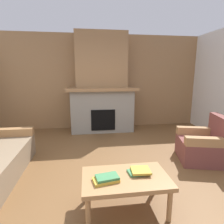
# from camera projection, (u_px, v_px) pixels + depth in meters

# --- Properties ---
(ground) EXTENTS (9.00, 9.00, 0.00)m
(ground) POSITION_uv_depth(u_px,v_px,m) (117.00, 179.00, 2.86)
(ground) COLOR brown
(wall_back_wood_panel) EXTENTS (6.00, 0.12, 2.70)m
(wall_back_wood_panel) POSITION_uv_depth(u_px,v_px,m) (101.00, 82.00, 5.50)
(wall_back_wood_panel) COLOR #997047
(wall_back_wood_panel) RESTS_ON ground
(fireplace) EXTENTS (1.90, 0.82, 2.70)m
(fireplace) POSITION_uv_depth(u_px,v_px,m) (102.00, 89.00, 5.17)
(fireplace) COLOR gray
(fireplace) RESTS_ON ground
(armchair) EXTENTS (0.93, 0.93, 0.85)m
(armchair) POSITION_uv_depth(u_px,v_px,m) (204.00, 145.00, 3.44)
(armchair) COLOR brown
(armchair) RESTS_ON ground
(coffee_table) EXTENTS (1.00, 0.60, 0.43)m
(coffee_table) POSITION_uv_depth(u_px,v_px,m) (126.00, 181.00, 2.15)
(coffee_table) COLOR #A87A4C
(coffee_table) RESTS_ON ground
(book_stack_near_edge) EXTENTS (0.31, 0.22, 0.06)m
(book_stack_near_edge) POSITION_uv_depth(u_px,v_px,m) (106.00, 179.00, 2.04)
(book_stack_near_edge) COLOR gold
(book_stack_near_edge) RESTS_ON coffee_table
(book_stack_center) EXTENTS (0.28, 0.21, 0.05)m
(book_stack_center) POSITION_uv_depth(u_px,v_px,m) (140.00, 171.00, 2.21)
(book_stack_center) COLOR #3D7F4C
(book_stack_center) RESTS_ON coffee_table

